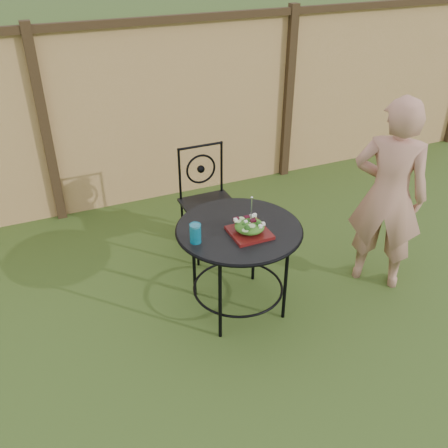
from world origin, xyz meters
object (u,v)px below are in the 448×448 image
(patio_chair, at_px, (208,198))
(patio_table, at_px, (239,244))
(salad_plate, at_px, (249,233))
(diner, at_px, (388,196))

(patio_chair, bearing_deg, patio_table, -96.98)
(patio_chair, distance_m, salad_plate, 1.03)
(patio_chair, bearing_deg, salad_plate, -94.54)
(patio_table, height_order, patio_chair, patio_chair)
(patio_table, distance_m, salad_plate, 0.19)
(patio_table, xyz_separation_m, salad_plate, (0.03, -0.11, 0.15))
(salad_plate, bearing_deg, patio_table, 105.57)
(patio_chair, distance_m, diner, 1.53)
(diner, distance_m, salad_plate, 1.18)
(patio_table, xyz_separation_m, patio_chair, (0.11, 0.89, -0.08))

